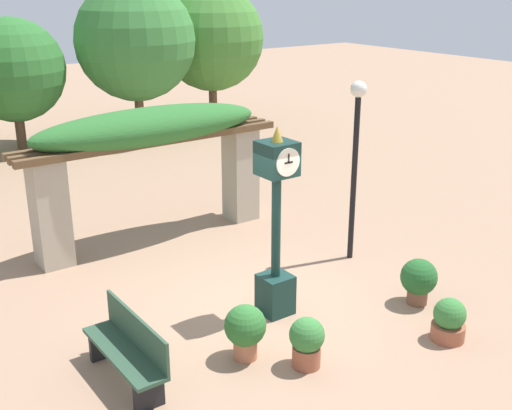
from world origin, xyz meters
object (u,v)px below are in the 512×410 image
potted_plant_near_left (245,329)px  potted_plant_far_left (307,341)px  pedestal_clock (276,228)px  potted_plant_far_right (449,320)px  potted_plant_near_right (419,279)px  lamp_post (356,142)px  park_bench (128,349)px

potted_plant_near_left → potted_plant_far_left: (0.54, -0.62, -0.07)m
pedestal_clock → potted_plant_far_right: bearing=-53.5°
potted_plant_far_left → potted_plant_near_left: bearing=131.0°
pedestal_clock → potted_plant_near_left: (-1.08, -0.75, -0.95)m
potted_plant_near_left → potted_plant_near_right: potted_plant_near_left is taller
lamp_post → potted_plant_far_right: bearing=-106.3°
potted_plant_far_right → park_bench: size_ratio=0.38×
pedestal_clock → park_bench: size_ratio=1.75×
park_bench → potted_plant_far_left: bearing=62.0°
potted_plant_near_left → park_bench: bearing=163.1°
potted_plant_near_right → lamp_post: (0.36, 1.88, 1.74)m
potted_plant_near_right → lamp_post: 2.59m
pedestal_clock → lamp_post: lamp_post is taller
potted_plant_near_left → potted_plant_near_right: bearing=-5.9°
potted_plant_near_left → lamp_post: size_ratio=0.24×
potted_plant_near_right → potted_plant_far_left: size_ratio=1.06×
potted_plant_far_left → potted_plant_far_right: size_ratio=1.11×
potted_plant_far_right → lamp_post: lamp_post is taller
potted_plant_far_left → potted_plant_far_right: 2.14m
pedestal_clock → potted_plant_far_right: 2.75m
potted_plant_near_left → potted_plant_near_right: 3.07m
potted_plant_far_left → lamp_post: lamp_post is taller
potted_plant_near_right → park_bench: park_bench is taller
potted_plant_far_left → lamp_post: 4.02m
lamp_post → park_bench: bearing=-167.1°
potted_plant_far_left → potted_plant_far_right: (2.04, -0.66, -0.07)m
pedestal_clock → potted_plant_near_left: 1.62m
pedestal_clock → park_bench: (-2.55, -0.31, -0.95)m
pedestal_clock → potted_plant_far_left: 1.79m
pedestal_clock → potted_plant_far_right: (1.50, -2.03, -1.09)m
pedestal_clock → park_bench: 2.73m
pedestal_clock → potted_plant_far_left: (-0.54, -1.37, -1.01)m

